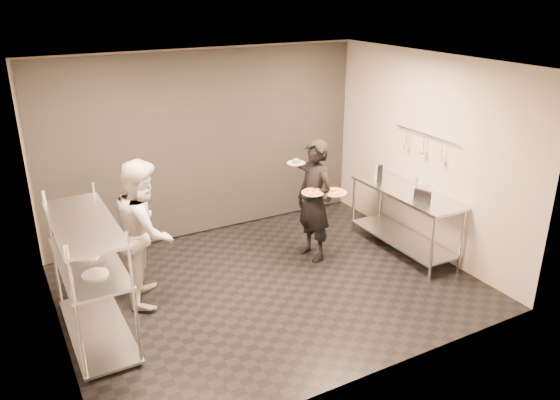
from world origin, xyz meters
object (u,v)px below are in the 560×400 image
pass_rack (90,273)px  pizza_plate_far (334,192)px  pos_monitor (422,196)px  bottle_clear (415,184)px  waiter (314,201)px  prep_counter (405,210)px  pizza_plate_near (313,192)px  chef (145,231)px  salad_plate (296,162)px  bottle_dark (380,173)px  bottle_green (377,173)px

pass_rack → pizza_plate_far: bearing=3.4°
pos_monitor → bottle_clear: 0.43m
pizza_plate_far → bottle_clear: bottle_clear is taller
waiter → pizza_plate_far: waiter is taller
pizza_plate_far → pos_monitor: bearing=-33.0°
prep_counter → pizza_plate_near: bearing=168.8°
chef → pizza_plate_far: size_ratio=5.32×
bottle_clear → pizza_plate_far: bearing=167.8°
waiter → salad_plate: size_ratio=6.73×
pizza_plate_near → prep_counter: bearing=-11.2°
pizza_plate_far → bottle_clear: 1.22m
chef → pos_monitor: chef is taller
chef → pass_rack: bearing=143.7°
bottle_dark → salad_plate: bearing=167.3°
salad_plate → bottle_clear: size_ratio=1.17×
waiter → bottle_dark: waiter is taller
salad_plate → bottle_dark: (1.26, -0.28, -0.29)m
waiter → bottle_dark: bearing=85.7°
bottle_clear → bottle_dark: bottle_dark is taller
bottle_green → pizza_plate_near: bearing=-166.7°
pass_rack → bottle_green: (4.25, 0.58, 0.26)m
bottle_clear → prep_counter: bearing=145.1°
pass_rack → pizza_plate_near: (2.95, 0.28, 0.29)m
pos_monitor → bottle_clear: bearing=45.6°
bottle_green → bottle_dark: size_ratio=0.87×
chef → pizza_plate_near: chef is taller
bottle_clear → pizza_plate_near: bearing=167.1°
prep_counter → pizza_plate_far: bearing=170.1°
pass_rack → bottle_dark: size_ratio=6.36×
waiter → prep_counter: bearing=64.0°
chef → salad_plate: chef is taller
bottle_green → bottle_clear: size_ratio=1.00×
pizza_plate_far → pos_monitor: (0.98, -0.63, -0.03)m
chef → pizza_plate_near: (2.21, -0.23, 0.17)m
prep_counter → salad_plate: size_ratio=7.10×
waiter → bottle_green: (1.17, 0.15, 0.18)m
salad_plate → prep_counter: bearing=-29.7°
prep_counter → pos_monitor: (-0.12, -0.44, 0.38)m
salad_plate → pizza_plate_near: bearing=-93.7°
pizza_plate_near → bottle_clear: 1.52m
pos_monitor → bottle_green: size_ratio=1.09×
waiter → chef: size_ratio=0.96×
pos_monitor → bottle_dark: bottle_dark is taller
waiter → pass_rack: bearing=-88.7°
pizza_plate_far → prep_counter: bearing=-9.9°
pizza_plate_near → bottle_dark: bearing=9.4°
pass_rack → pos_monitor: size_ratio=6.71×
prep_counter → waiter: waiter is taller
pizza_plate_near → bottle_dark: bottle_dark is taller
prep_counter → waiter: bearing=160.8°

